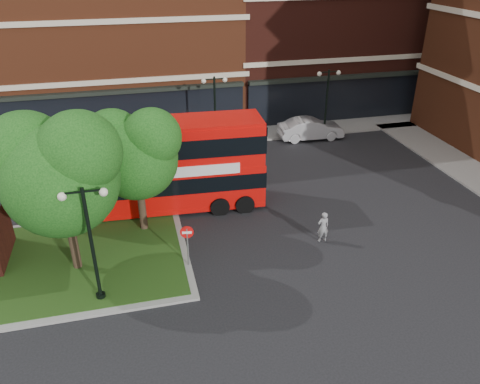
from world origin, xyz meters
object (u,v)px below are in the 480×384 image
object	(u,v)px
woman	(323,227)
car_white	(311,129)
bus	(155,161)
car_silver	(192,133)

from	to	relation	value
woman	car_white	xyz separation A→B (m)	(4.38, 12.68, -0.01)
bus	car_white	size ratio (longest dim) A/B	2.41
bus	car_white	xyz separation A→B (m)	(11.61, 7.64, -2.01)
bus	woman	bearing A→B (deg)	-31.64
bus	car_silver	size ratio (longest dim) A/B	2.54
bus	car_silver	distance (m)	9.71
car_silver	car_white	xyz separation A→B (m)	(8.44, -1.32, 0.02)
bus	car_white	world-z (taller)	bus
car_white	bus	bearing A→B (deg)	125.54
bus	car_silver	xyz separation A→B (m)	(3.16, 8.96, -2.02)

